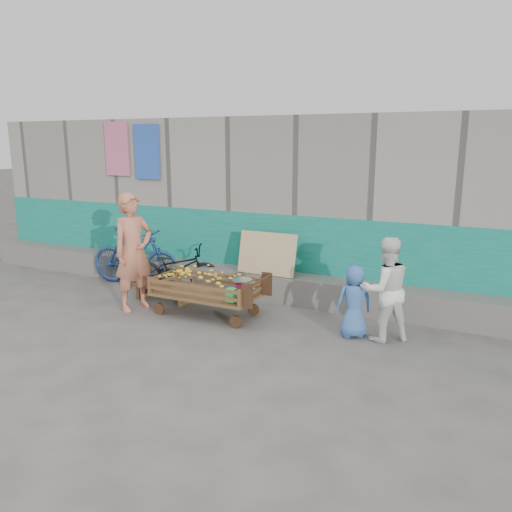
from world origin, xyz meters
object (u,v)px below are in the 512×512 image
at_px(banana_cart, 204,283).
at_px(bench, 163,290).
at_px(vendor_man, 134,252).
at_px(bicycle_blue, 135,256).
at_px(bicycle_dark, 175,268).
at_px(child, 354,301).
at_px(woman, 385,289).

xyz_separation_m(banana_cart, bench, (-0.98, 0.29, -0.31)).
relative_size(bench, vendor_man, 0.57).
bearing_deg(banana_cart, bicycle_blue, 156.57).
bearing_deg(bench, bicycle_dark, 103.36).
bearing_deg(child, vendor_man, -27.14).
relative_size(vendor_man, bicycle_blue, 1.04).
distance_m(vendor_man, bicycle_dark, 1.19).
xyz_separation_m(bench, bicycle_dark, (-0.13, 0.56, 0.22)).
xyz_separation_m(banana_cart, woman, (2.66, 0.19, 0.20)).
height_order(vendor_man, bicycle_dark, vendor_man).
bearing_deg(bicycle_blue, banana_cart, -121.03).
bearing_deg(child, bicycle_dark, -45.17).
bearing_deg(child, banana_cart, -29.92).
relative_size(banana_cart, bench, 1.67).
height_order(woman, bicycle_blue, woman).
distance_m(banana_cart, vendor_man, 1.22).
height_order(vendor_man, bicycle_blue, vendor_man).
xyz_separation_m(banana_cart, bicycle_blue, (-2.01, 0.87, 0.03)).
bearing_deg(child, woman, 156.57).
bearing_deg(bench, bicycle_blue, 150.38).
bearing_deg(banana_cart, woman, 4.13).
distance_m(bench, bicycle_blue, 1.23).
height_order(woman, bicycle_dark, woman).
bearing_deg(bicycle_blue, woman, -105.86).
distance_m(child, bicycle_dark, 3.46).
height_order(vendor_man, child, vendor_man).
xyz_separation_m(banana_cart, child, (2.27, 0.13, -0.00)).
bearing_deg(bicycle_blue, child, -107.47).
relative_size(bench, woman, 0.75).
distance_m(banana_cart, bicycle_dark, 1.40).
bearing_deg(bicycle_dark, woman, -120.84).
bearing_deg(vendor_man, bicycle_dark, 17.94).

